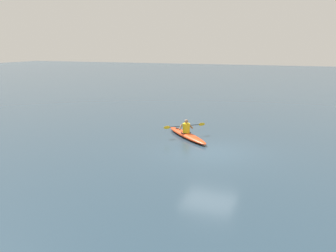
% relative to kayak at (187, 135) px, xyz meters
% --- Properties ---
extents(ground_plane, '(160.00, 160.00, 0.00)m').
position_rel_kayak_xyz_m(ground_plane, '(-1.97, 2.34, -0.13)').
color(ground_plane, '#233847').
extents(kayak, '(3.44, 3.44, 0.25)m').
position_rel_kayak_xyz_m(kayak, '(0.00, 0.00, 0.00)').
color(kayak, red).
rests_on(kayak, ground).
extents(kayaker, '(1.80, 1.80, 0.72)m').
position_rel_kayak_xyz_m(kayaker, '(0.07, -0.07, 0.42)').
color(kayaker, yellow).
rests_on(kayaker, kayak).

